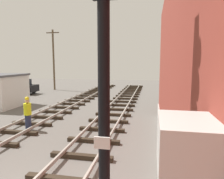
{
  "coord_description": "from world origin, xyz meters",
  "views": [
    {
      "loc": [
        3.23,
        -3.91,
        3.71
      ],
      "look_at": [
        -0.04,
        12.87,
        1.48
      ],
      "focal_mm": 33.04,
      "sensor_mm": 36.0,
      "label": 1
    }
  ],
  "objects_px": {
    "signal_mast": "(104,72)",
    "parked_car_green": "(11,84)",
    "parked_car_black": "(19,86)",
    "control_hut": "(2,90)",
    "track_worker_foreground": "(28,113)",
    "utility_pole_far": "(54,59)"
  },
  "relations": [
    {
      "from": "utility_pole_far",
      "to": "track_worker_foreground",
      "type": "xyz_separation_m",
      "value": [
        6.5,
        -16.2,
        -3.31
      ]
    },
    {
      "from": "track_worker_foreground",
      "to": "parked_car_green",
      "type": "bearing_deg",
      "value": 129.46
    },
    {
      "from": "parked_car_black",
      "to": "track_worker_foreground",
      "type": "bearing_deg",
      "value": -53.16
    },
    {
      "from": "utility_pole_far",
      "to": "signal_mast",
      "type": "bearing_deg",
      "value": -61.76
    },
    {
      "from": "parked_car_green",
      "to": "track_worker_foreground",
      "type": "xyz_separation_m",
      "value": [
        11.61,
        -14.1,
        0.03
      ]
    },
    {
      "from": "parked_car_black",
      "to": "utility_pole_far",
      "type": "bearing_deg",
      "value": 62.17
    },
    {
      "from": "signal_mast",
      "to": "parked_car_green",
      "type": "relative_size",
      "value": 1.36
    },
    {
      "from": "signal_mast",
      "to": "utility_pole_far",
      "type": "xyz_separation_m",
      "value": [
        -12.49,
        23.25,
        0.67
      ]
    },
    {
      "from": "control_hut",
      "to": "track_worker_foreground",
      "type": "distance_m",
      "value": 7.7
    },
    {
      "from": "control_hut",
      "to": "utility_pole_far",
      "type": "distance_m",
      "value": 11.46
    },
    {
      "from": "parked_car_green",
      "to": "parked_car_black",
      "type": "bearing_deg",
      "value": -39.82
    },
    {
      "from": "control_hut",
      "to": "parked_car_black",
      "type": "relative_size",
      "value": 0.9
    },
    {
      "from": "track_worker_foreground",
      "to": "signal_mast",
      "type": "bearing_deg",
      "value": -49.65
    },
    {
      "from": "parked_car_black",
      "to": "control_hut",
      "type": "bearing_deg",
      "value": -64.97
    },
    {
      "from": "parked_car_green",
      "to": "signal_mast",
      "type": "bearing_deg",
      "value": -50.24
    },
    {
      "from": "utility_pole_far",
      "to": "track_worker_foreground",
      "type": "distance_m",
      "value": 17.77
    },
    {
      "from": "parked_car_green",
      "to": "track_worker_foreground",
      "type": "height_order",
      "value": "track_worker_foreground"
    },
    {
      "from": "control_hut",
      "to": "parked_car_black",
      "type": "distance_m",
      "value": 7.37
    },
    {
      "from": "parked_car_black",
      "to": "parked_car_green",
      "type": "xyz_separation_m",
      "value": [
        -2.78,
        2.32,
        0.0
      ]
    },
    {
      "from": "control_hut",
      "to": "parked_car_green",
      "type": "height_order",
      "value": "control_hut"
    },
    {
      "from": "parked_car_black",
      "to": "parked_car_green",
      "type": "distance_m",
      "value": 3.62
    },
    {
      "from": "control_hut",
      "to": "utility_pole_far",
      "type": "height_order",
      "value": "utility_pole_far"
    }
  ]
}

